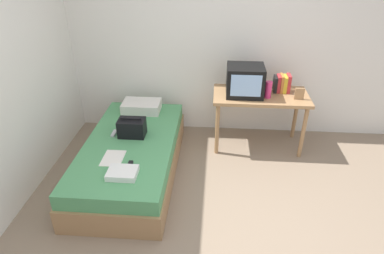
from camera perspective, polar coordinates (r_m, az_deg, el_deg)
The scene contains 14 objects.
ground_plane at distance 3.31m, azimuth 3.58°, elevation -16.94°, with size 8.00×8.00×0.00m, color #84705B.
wall_back at distance 4.43m, azimuth 4.74°, elevation 15.03°, with size 5.20×0.10×2.60m, color silver.
bed at distance 3.91m, azimuth -10.25°, elevation -5.03°, with size 1.00×2.00×0.43m.
desk at distance 4.25m, azimuth 11.54°, elevation 4.36°, with size 1.16×0.60×0.73m.
tv at distance 4.10m, azimuth 9.01°, elevation 7.82°, with size 0.44×0.39×0.36m.
water_bottle at distance 4.10m, azimuth 12.87°, elevation 6.23°, with size 0.08×0.08×0.20m, color #E53372.
book_row at distance 4.32m, azimuth 15.07°, elevation 7.17°, with size 0.20×0.17×0.22m.
picture_frame at distance 4.16m, azimuth 17.82°, elevation 5.40°, with size 0.11×0.02×0.14m, color #9E754C.
pillow at distance 4.40m, azimuth -8.59°, elevation 3.48°, with size 0.48×0.32×0.13m, color silver.
handbag at distance 3.84m, azimuth -10.20°, elevation -0.10°, with size 0.30×0.20×0.22m.
magazine at distance 3.53m, azimuth -13.29°, elevation -5.19°, with size 0.21×0.29×0.01m, color white.
remote_dark at distance 3.38m, azimuth -10.62°, elevation -6.50°, with size 0.04×0.16×0.02m, color black.
remote_silver at distance 3.95m, azimuth -13.13°, elevation -1.05°, with size 0.04×0.14×0.02m, color #B7B7BC.
folded_towel at distance 3.26m, azimuth -11.76°, elevation -7.68°, with size 0.28×0.22×0.06m, color white.
Camera 1 is at (-0.02, -2.29, 2.40)m, focal length 31.32 mm.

